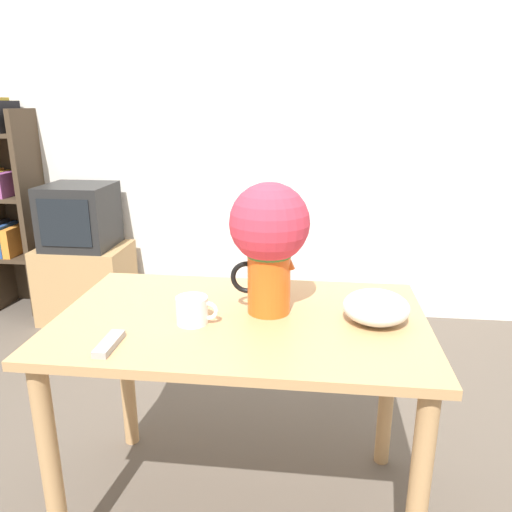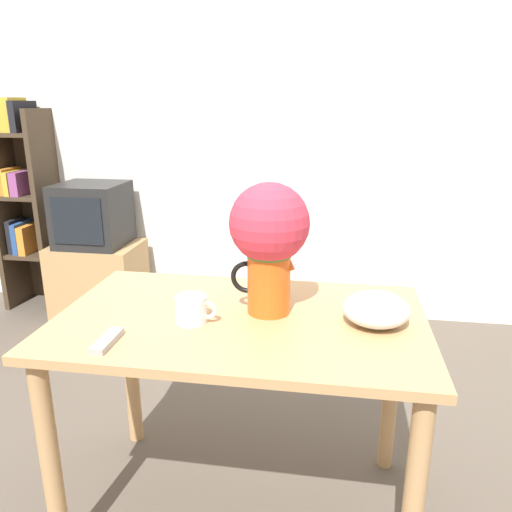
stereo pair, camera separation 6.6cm
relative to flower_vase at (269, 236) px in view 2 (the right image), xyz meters
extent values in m
plane|color=brown|center=(-0.07, 0.02, -1.04)|extent=(12.00, 12.00, 0.00)
cube|color=silver|center=(-0.07, 1.83, 0.26)|extent=(8.00, 0.05, 2.60)
cube|color=tan|center=(-0.09, -0.05, -0.28)|extent=(1.21, 0.75, 0.03)
cylinder|color=tan|center=(-0.63, -0.37, -0.67)|extent=(0.06, 0.06, 0.74)
cylinder|color=tan|center=(0.46, -0.37, -0.67)|extent=(0.06, 0.06, 0.74)
cylinder|color=tan|center=(-0.63, 0.26, -0.67)|extent=(0.06, 0.06, 0.74)
cylinder|color=tan|center=(0.46, 0.26, -0.67)|extent=(0.06, 0.06, 0.74)
cylinder|color=#E05619|center=(0.00, 0.00, -0.16)|extent=(0.14, 0.14, 0.22)
cone|color=#E05619|center=(0.06, 0.00, -0.08)|extent=(0.05, 0.05, 0.05)
torus|color=black|center=(-0.07, 0.00, -0.15)|extent=(0.11, 0.02, 0.11)
sphere|color=#3D7033|center=(0.00, 0.00, 0.00)|extent=(0.20, 0.20, 0.20)
sphere|color=#CC3347|center=(0.00, 0.00, 0.04)|extent=(0.26, 0.26, 0.26)
cylinder|color=white|center=(-0.23, -0.12, -0.22)|extent=(0.10, 0.10, 0.09)
torus|color=white|center=(-0.18, -0.12, -0.22)|extent=(0.06, 0.01, 0.06)
ellipsoid|color=silver|center=(0.35, -0.04, -0.21)|extent=(0.21, 0.21, 0.10)
cube|color=#999999|center=(-0.43, -0.31, -0.25)|extent=(0.04, 0.15, 0.02)
cube|color=tan|center=(-1.40, 1.52, -0.78)|extent=(0.58, 0.43, 0.52)
cube|color=black|center=(-1.40, 1.52, -0.31)|extent=(0.43, 0.41, 0.42)
cube|color=black|center=(-1.40, 1.32, -0.31)|extent=(0.34, 0.01, 0.30)
cube|color=#423323|center=(-2.12, 1.65, -0.33)|extent=(0.04, 0.32, 1.41)
cube|color=#423323|center=(-1.79, 1.65, -0.33)|extent=(0.04, 0.32, 1.41)
cube|color=#423323|center=(-1.96, 1.80, -0.33)|extent=(0.36, 0.01, 1.41)
cube|color=#423323|center=(-1.96, 1.65, -0.64)|extent=(0.29, 0.30, 0.03)
cube|color=black|center=(-2.06, 1.64, -0.51)|extent=(0.04, 0.21, 0.24)
cube|color=#284C8E|center=(-2.01, 1.64, -0.52)|extent=(0.04, 0.24, 0.22)
cube|color=orange|center=(-1.96, 1.64, -0.53)|extent=(0.05, 0.25, 0.20)
cube|color=#423323|center=(-1.96, 1.65, -0.22)|extent=(0.29, 0.30, 0.03)
cube|color=orange|center=(-2.06, 1.64, -0.12)|extent=(0.05, 0.22, 0.18)
cube|color=gold|center=(-2.01, 1.64, -0.12)|extent=(0.04, 0.26, 0.16)
cube|color=#934784|center=(-1.95, 1.64, -0.12)|extent=(0.06, 0.27, 0.16)
cube|color=#423323|center=(-1.96, 1.65, 0.20)|extent=(0.29, 0.30, 0.03)
cube|color=#934784|center=(-2.06, 1.64, 0.32)|extent=(0.05, 0.22, 0.21)
cube|color=gold|center=(-2.00, 1.64, 0.30)|extent=(0.04, 0.19, 0.16)
cube|color=gold|center=(-1.95, 1.64, 0.33)|extent=(0.06, 0.21, 0.22)
cube|color=black|center=(-1.89, 1.64, 0.32)|extent=(0.05, 0.27, 0.20)
camera|label=1|loc=(0.14, -1.55, 0.41)|focal=35.00mm
camera|label=2|loc=(0.21, -1.54, 0.41)|focal=35.00mm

